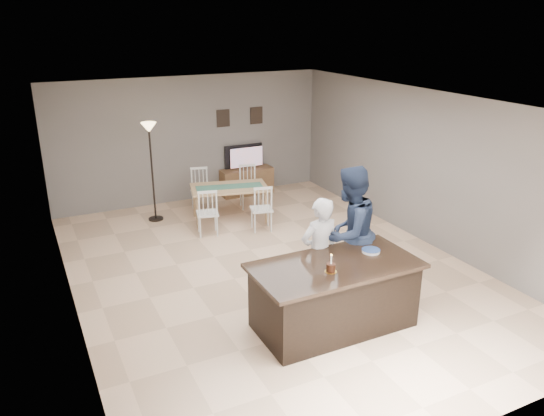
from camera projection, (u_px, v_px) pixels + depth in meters
name	position (u px, v px, depth m)	size (l,w,h in m)	color
floor	(273.00, 270.00, 8.54)	(8.00, 8.00, 0.00)	#D9AF8B
room_shell	(273.00, 170.00, 7.97)	(8.00, 8.00, 8.00)	slate
kitchen_island	(334.00, 295.00, 6.87)	(2.15, 1.10, 0.90)	black
tv_console	(247.00, 181.00, 12.11)	(1.20, 0.40, 0.60)	brown
television	(245.00, 157.00, 11.98)	(0.91, 0.12, 0.53)	black
tv_screen_glow	(247.00, 157.00, 11.91)	(0.78, 0.78, 0.00)	#E65419
picture_frames	(240.00, 117.00, 11.77)	(1.10, 0.02, 0.38)	black
doorway	(94.00, 313.00, 4.93)	(0.00, 2.10, 2.65)	black
woman	(319.00, 253.00, 7.25)	(0.58, 0.38, 1.60)	#B5B4B9
man	(349.00, 233.00, 7.47)	(0.95, 0.74, 1.95)	#1C263E
birthday_cake	(331.00, 268.00, 6.49)	(0.15, 0.15, 0.24)	gold
plate_stack	(371.00, 251.00, 7.04)	(0.25, 0.25, 0.04)	white
dining_table	(229.00, 192.00, 10.46)	(1.76, 1.96, 0.91)	#9F7A56
floor_lamp	(150.00, 145.00, 10.16)	(0.29, 0.29, 1.97)	black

